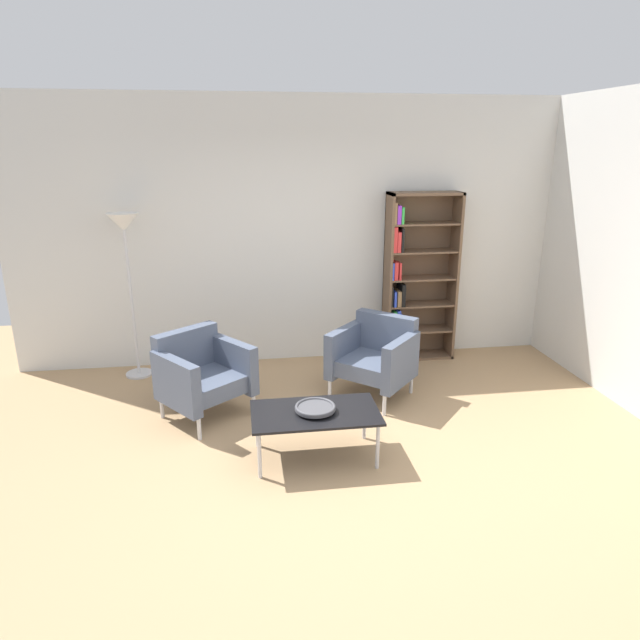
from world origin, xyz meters
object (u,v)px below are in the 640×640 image
Objects in this scene: coffee_table_low at (315,415)px; armchair_spare_guest at (375,355)px; bookshelf_tall at (414,280)px; floor_lamp_torchiere at (125,242)px; decorative_bowl at (315,408)px; armchair_near_window at (202,373)px.

armchair_spare_guest reaches higher than coffee_table_low.
coffee_table_low is at bearing -124.70° from bookshelf_tall.
bookshelf_tall is 3.12m from floor_lamp_torchiere.
decorative_bowl is at bearing 90.00° from coffee_table_low.
floor_lamp_torchiere reaches higher than armchair_spare_guest.
coffee_table_low is at bearing -82.02° from armchair_near_window.
floor_lamp_torchiere reaches higher than coffee_table_low.
floor_lamp_torchiere is (-1.67, 1.92, 1.08)m from coffee_table_low.
coffee_table_low is 1.05× the size of armchair_spare_guest.
decorative_bowl is 2.74m from floor_lamp_torchiere.
armchair_spare_guest and armchair_near_window have the same top height.
armchair_spare_guest is (0.74, 1.08, -0.02)m from decorative_bowl.
bookshelf_tall is at bearing 96.98° from armchair_spare_guest.
coffee_table_low is 3.12× the size of decorative_bowl.
decorative_bowl is at bearing -82.02° from armchair_near_window.
coffee_table_low is (-1.41, -2.03, -0.56)m from bookshelf_tall.
armchair_spare_guest is 0.55× the size of floor_lamp_torchiere.
bookshelf_tall is 1.90× the size of coffee_table_low.
armchair_near_window is 0.55× the size of floor_lamp_torchiere.
floor_lamp_torchiere is (-1.67, 1.92, 1.01)m from decorative_bowl.
bookshelf_tall is at bearing 2.11° from floor_lamp_torchiere.
bookshelf_tall reaches higher than armchair_near_window.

